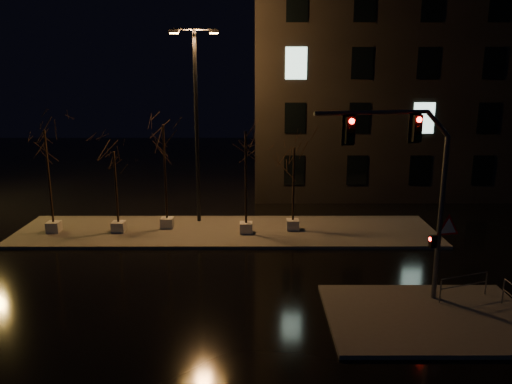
{
  "coord_description": "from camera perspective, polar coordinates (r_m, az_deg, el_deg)",
  "views": [
    {
      "loc": [
        1.52,
        -19.16,
        8.3
      ],
      "look_at": [
        1.56,
        3.6,
        2.8
      ],
      "focal_mm": 35.0,
      "sensor_mm": 36.0,
      "label": 1
    }
  ],
  "objects": [
    {
      "name": "median",
      "position": [
        26.51,
        -3.39,
        -4.51
      ],
      "size": [
        22.0,
        5.0,
        0.15
      ],
      "primitive_type": "cube",
      "color": "#4F4C46",
      "rests_on": "ground"
    },
    {
      "name": "guard_rail_a",
      "position": [
        20.09,
        22.69,
        -9.6
      ],
      "size": [
        2.01,
        0.75,
        0.92
      ],
      "rotation": [
        0.0,
        0.0,
        0.34
      ],
      "color": "#55575D",
      "rests_on": "sidewalk_corner"
    },
    {
      "name": "tree_4",
      "position": [
        25.72,
        4.34,
        2.95
      ],
      "size": [
        1.8,
        1.8,
        4.5
      ],
      "color": "#B5B0A9",
      "rests_on": "median"
    },
    {
      "name": "streetlight_main",
      "position": [
        27.13,
        -6.84,
        8.86
      ],
      "size": [
        2.57,
        0.32,
        10.32
      ],
      "rotation": [
        0.0,
        0.0,
        0.01
      ],
      "color": "black",
      "rests_on": "median"
    },
    {
      "name": "tree_1",
      "position": [
        26.32,
        -15.83,
        2.45
      ],
      "size": [
        1.8,
        1.8,
        4.34
      ],
      "color": "#B5B0A9",
      "rests_on": "median"
    },
    {
      "name": "tree_0",
      "position": [
        27.28,
        -22.82,
        4.07
      ],
      "size": [
        1.8,
        1.8,
        5.46
      ],
      "color": "#B5B0A9",
      "rests_on": "median"
    },
    {
      "name": "ground",
      "position": [
        20.93,
        -4.32,
        -9.81
      ],
      "size": [
        90.0,
        90.0,
        0.0
      ],
      "primitive_type": "plane",
      "color": "black",
      "rests_on": "ground"
    },
    {
      "name": "sidewalk_corner",
      "position": [
        18.67,
        19.13,
        -13.36
      ],
      "size": [
        7.0,
        5.0,
        0.15
      ],
      "primitive_type": "cube",
      "color": "#4F4C46",
      "rests_on": "ground"
    },
    {
      "name": "traffic_signal_mast",
      "position": [
        18.04,
        17.71,
        1.41
      ],
      "size": [
        5.56,
        1.26,
        6.92
      ],
      "rotation": [
        0.0,
        0.0,
        0.22
      ],
      "color": "#55575D",
      "rests_on": "sidewalk_corner"
    },
    {
      "name": "building",
      "position": [
        39.2,
        18.88,
        11.71
      ],
      "size": [
        25.0,
        12.0,
        15.0
      ],
      "primitive_type": "cube",
      "color": "black",
      "rests_on": "ground"
    },
    {
      "name": "tree_2",
      "position": [
        26.28,
        -10.47,
        4.94
      ],
      "size": [
        1.8,
        1.8,
        5.67
      ],
      "color": "#B5B0A9",
      "rests_on": "median"
    },
    {
      "name": "tree_3",
      "position": [
        25.02,
        -1.18,
        4.29
      ],
      "size": [
        1.8,
        1.8,
        5.41
      ],
      "color": "#B5B0A9",
      "rests_on": "median"
    }
  ]
}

